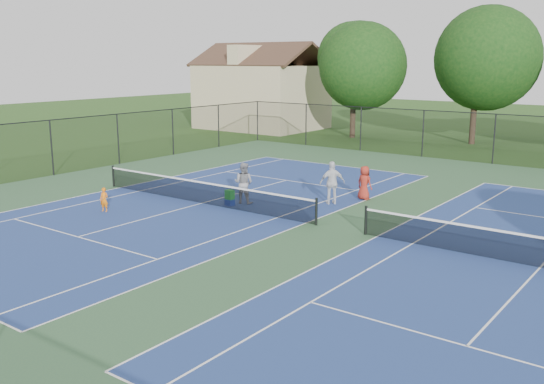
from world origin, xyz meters
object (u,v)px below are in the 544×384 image
Objects in this scene: bystander_a at (332,183)px; clapboard_house at (262,94)px; tree_back_b at (478,53)px; bystander_c at (364,183)px; instructor at (244,183)px; tree_back_a at (354,61)px; child_player at (104,200)px; ball_crate at (230,202)px; ball_hopper at (230,195)px.

clapboard_house is at bearing -90.07° from bystander_a.
tree_back_b is 21.97m from bystander_c.
tree_back_a is at bearing -85.27° from instructor.
tree_back_a is 28.26m from child_player.
child_player reaches higher than ball_crate.
instructor reaches higher than ball_hopper.
tree_back_a is at bearing -48.92° from bystander_c.
tree_back_a is 9.24m from tree_back_b.
ball_crate is at bearing 57.74° from bystander_c.
ball_crate is at bearing 0.00° from ball_hopper.
bystander_c is at bearing 47.39° from ball_crate.
tree_back_b is 0.93× the size of clapboard_house.
instructor is at bearing 72.37° from ball_crate.
bystander_a is at bearing 40.22° from ball_hopper.
clapboard_house is at bearing 96.89° from child_player.
ball_crate is at bearing -94.00° from tree_back_b.
clapboard_house reaches higher than child_player.
tree_back_a is at bearing -167.47° from tree_back_b.
bystander_a is at bearing 76.28° from bystander_c.
tree_back_a reaches higher than bystander_c.
ball_crate is (3.46, 3.94, -0.37)m from child_player.
tree_back_a reaches higher than ball_hopper.
bystander_c is at bearing 47.39° from ball_hopper.
tree_back_b is 28.11× the size of ball_crate.
tree_back_a is 5.05× the size of instructor.
instructor is (3.67, 4.62, 0.40)m from child_player.
bystander_a reaches higher than child_player.
child_player is (-5.24, -29.46, -6.09)m from tree_back_b.
ball_crate is (-1.79, -25.52, -6.46)m from tree_back_b.
bystander_c is (11.33, -19.06, -5.27)m from tree_back_a.
bystander_a is 1.23× the size of bystander_c.
clapboard_house is 26.52× the size of ball_hopper.
bystander_c reaches higher than ball_hopper.
instructor is at bearing -71.98° from tree_back_a.
bystander_c reaches higher than ball_crate.
child_player is at bearing -64.20° from clapboard_house.
bystander_a is 5.28× the size of ball_crate.
ball_crate is at bearing 29.80° from child_player.
bystander_a is (10.61, -20.65, -5.10)m from tree_back_a.
child_player is at bearing -82.21° from tree_back_a.
bystander_c is 6.08m from ball_hopper.
clapboard_house is 31.72m from child_player.
tree_back_b is at bearing 3.01° from clapboard_house.
instructor is 5.43m from bystander_c.
child_player is (3.76, -27.46, -5.53)m from tree_back_a.
clapboard_house is (-19.00, -1.00, -3.50)m from tree_back_b.
tree_back_a reaches higher than instructor.
instructor reaches higher than bystander_c.
bystander_c is (21.33, -20.06, -2.33)m from clapboard_house.
child_player is at bearing -100.09° from tree_back_b.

